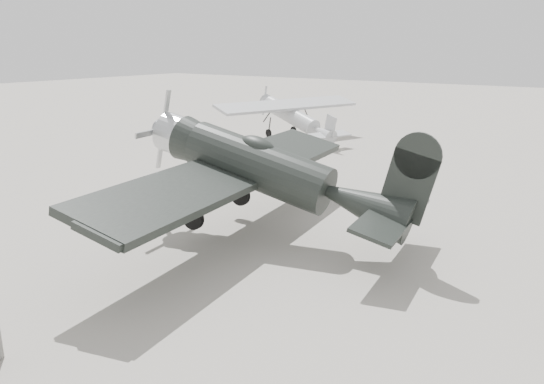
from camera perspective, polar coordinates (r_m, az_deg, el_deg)
The scene contains 3 objects.
ground at distance 17.71m, azimuth -7.04°, elevation -5.69°, with size 160.00×160.00×0.00m, color gray.
lowwing_monoplane at distance 17.43m, azimuth -0.08°, elevation 2.16°, with size 9.86×13.78×4.43m.
highwing_monoplane at distance 36.21m, azimuth 2.34°, elevation 8.48°, with size 7.82×10.79×3.10m.
Camera 1 is at (11.07, -12.27, 6.37)m, focal length 35.00 mm.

